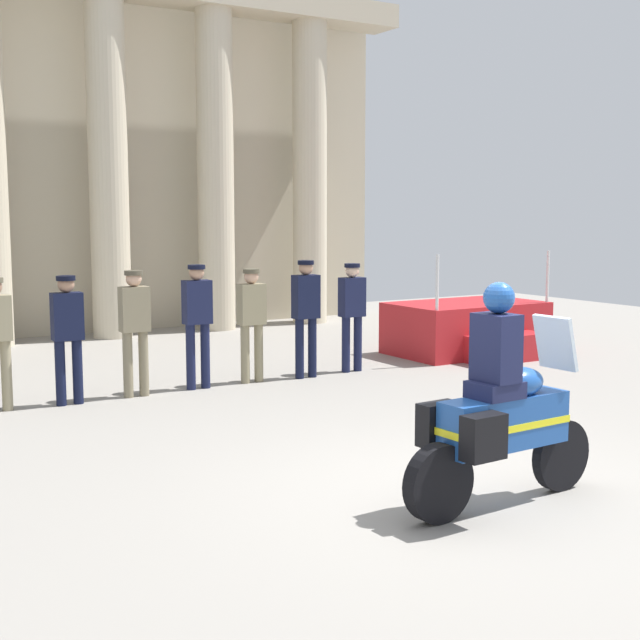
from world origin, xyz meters
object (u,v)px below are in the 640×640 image
object	(u,v)px
reviewing_stand	(469,329)
officer_in_row_5	(306,309)
officer_in_row_1	(68,329)
officer_in_row_2	(135,323)
motorcycle_with_rider	(498,414)
officer_in_row_3	(197,316)
officer_in_row_4	(252,316)
officer_in_row_6	(352,308)

from	to	relation	value
reviewing_stand	officer_in_row_5	distance (m)	3.66
officer_in_row_1	officer_in_row_2	size ratio (longest dim) A/B	0.98
reviewing_stand	motorcycle_with_rider	bearing A→B (deg)	-129.44
officer_in_row_1	motorcycle_with_rider	world-z (taller)	motorcycle_with_rider
officer_in_row_3	officer_in_row_5	size ratio (longest dim) A/B	0.99
officer_in_row_3	officer_in_row_4	bearing A→B (deg)	-176.84
officer_in_row_4	officer_in_row_5	world-z (taller)	officer_in_row_5
officer_in_row_5	officer_in_row_6	size ratio (longest dim) A/B	1.04
officer_in_row_3	officer_in_row_6	size ratio (longest dim) A/B	1.04
officer_in_row_3	officer_in_row_6	distance (m)	2.58
reviewing_stand	officer_in_row_3	distance (m)	5.34
officer_in_row_2	motorcycle_with_rider	xyz separation A→B (m)	(1.05, -5.85, -0.21)
reviewing_stand	officer_in_row_6	size ratio (longest dim) A/B	1.56
officer_in_row_1	officer_in_row_5	world-z (taller)	officer_in_row_5
reviewing_stand	motorcycle_with_rider	world-z (taller)	motorcycle_with_rider
reviewing_stand	officer_in_row_1	bearing A→B (deg)	-176.33
motorcycle_with_rider	officer_in_row_3	bearing A→B (deg)	88.37
reviewing_stand	officer_in_row_3	world-z (taller)	reviewing_stand
officer_in_row_2	officer_in_row_5	world-z (taller)	officer_in_row_5
reviewing_stand	officer_in_row_2	distance (m)	6.25
officer_in_row_1	motorcycle_with_rider	bearing A→B (deg)	110.15
officer_in_row_3	officer_in_row_5	xyz separation A→B (m)	(1.71, -0.08, 0.01)
officer_in_row_2	officer_in_row_3	bearing A→B (deg)	-175.41
officer_in_row_2	officer_in_row_1	bearing A→B (deg)	3.38
reviewing_stand	motorcycle_with_rider	distance (m)	8.14
officer_in_row_4	officer_in_row_2	bearing A→B (deg)	3.90
officer_in_row_3	officer_in_row_4	distance (m)	0.86
officer_in_row_1	officer_in_row_6	size ratio (longest dim) A/B	0.99
officer_in_row_1	officer_in_row_6	world-z (taller)	officer_in_row_6
reviewing_stand	officer_in_row_4	xyz separation A→B (m)	(-4.43, -0.36, 0.55)
officer_in_row_3	motorcycle_with_rider	size ratio (longest dim) A/B	0.83
officer_in_row_2	officer_in_row_4	xyz separation A→B (m)	(1.78, 0.07, -0.03)
officer_in_row_4	officer_in_row_5	size ratio (longest dim) A/B	0.94
reviewing_stand	officer_in_row_2	world-z (taller)	reviewing_stand
officer_in_row_3	officer_in_row_4	world-z (taller)	officer_in_row_3
officer_in_row_3	officer_in_row_5	bearing A→B (deg)	179.13
reviewing_stand	officer_in_row_1	world-z (taller)	reviewing_stand
officer_in_row_2	officer_in_row_3	world-z (taller)	officer_in_row_3
officer_in_row_5	officer_in_row_4	bearing A→B (deg)	-4.89
officer_in_row_2	officer_in_row_3	size ratio (longest dim) A/B	0.97
officer_in_row_1	officer_in_row_4	size ratio (longest dim) A/B	1.01
officer_in_row_2	motorcycle_with_rider	bearing A→B (deg)	101.79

